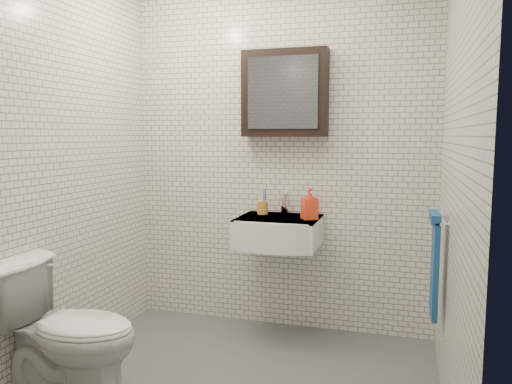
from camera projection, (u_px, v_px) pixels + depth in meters
room_shell at (235, 125)px, 2.63m from camera, size 2.22×2.02×2.51m
washbasin at (277, 232)px, 3.39m from camera, size 0.55×0.50×0.20m
faucet at (284, 204)px, 3.56m from camera, size 0.06×0.20×0.15m
mirror_cabinet at (285, 93)px, 3.47m from camera, size 0.60×0.15×0.60m
towel_rail at (435, 260)px, 2.75m from camera, size 0.09×0.30×0.58m
toothbrush_cup at (263, 207)px, 3.56m from camera, size 0.10×0.10×0.21m
soap_bottle at (310, 204)px, 3.33m from camera, size 0.13×0.13×0.21m
toilet at (67, 332)px, 2.60m from camera, size 0.77×0.46×0.77m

